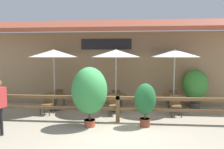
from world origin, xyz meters
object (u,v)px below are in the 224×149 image
object	(u,v)px
dining_table_near	(55,97)
potted_plant_broad_leaf	(89,91)
dining_table_far	(174,98)
chair_far_wallside	(172,97)
chair_near_wallside	(60,97)
patio_umbrella_far	(175,53)
chair_middle_streetside	(114,104)
chair_near_streetside	(47,103)
potted_plant_corner_fern	(145,101)
dining_table_middle	(116,98)
potted_plant_tall_tropical	(195,85)
chair_middle_wallside	(116,97)
chair_far_streetside	(176,104)
patio_umbrella_near	(54,54)
patio_umbrella_middle	(116,53)

from	to	relation	value
dining_table_near	potted_plant_broad_leaf	distance (m)	3.00
dining_table_far	chair_far_wallside	distance (m)	0.78
chair_near_wallside	patio_umbrella_far	xyz separation A→B (m)	(5.29, -0.48, 2.06)
chair_middle_streetside	dining_table_far	distance (m)	2.71
chair_near_streetside	chair_near_wallside	size ratio (longest dim) A/B	1.00
potted_plant_corner_fern	patio_umbrella_far	bearing A→B (deg)	58.41
dining_table_middle	chair_middle_streetside	size ratio (longest dim) A/B	1.13
chair_far_wallside	potted_plant_tall_tropical	world-z (taller)	potted_plant_tall_tropical
chair_near_streetside	dining_table_middle	xyz separation A→B (m)	(2.79, 0.85, 0.11)
chair_middle_streetside	chair_middle_wallside	bearing A→B (deg)	79.95
potted_plant_corner_fern	potted_plant_tall_tropical	xyz separation A→B (m)	(2.48, 2.94, 0.17)
chair_near_streetside	chair_far_streetside	size ratio (longest dim) A/B	1.00
patio_umbrella_far	potted_plant_broad_leaf	bearing A→B (deg)	-143.72
dining_table_far	chair_far_streetside	distance (m)	0.78
dining_table_near	dining_table_far	xyz separation A→B (m)	(5.27, 0.26, 0.00)
dining_table_middle	chair_middle_streetside	bearing A→B (deg)	-92.77
dining_table_near	dining_table_middle	bearing A→B (deg)	2.26
patio_umbrella_near	dining_table_near	xyz separation A→B (m)	(0.00, 0.00, -1.94)
chair_far_wallside	potted_plant_broad_leaf	world-z (taller)	potted_plant_broad_leaf
chair_middle_wallside	chair_middle_streetside	bearing A→B (deg)	97.22
chair_far_wallside	potted_plant_tall_tropical	size ratio (longest dim) A/B	0.47
chair_near_streetside	chair_middle_streetside	bearing A→B (deg)	6.72
patio_umbrella_near	potted_plant_corner_fern	world-z (taller)	patio_umbrella_near
chair_middle_wallside	potted_plant_broad_leaf	size ratio (longest dim) A/B	0.41
dining_table_near	chair_near_wallside	bearing A→B (deg)	91.79
dining_table_middle	dining_table_near	bearing A→B (deg)	-177.74
chair_near_wallside	potted_plant_corner_fern	bearing A→B (deg)	137.98
chair_middle_wallside	chair_far_streetside	bearing A→B (deg)	159.62
dining_table_far	chair_far_streetside	size ratio (longest dim) A/B	1.13
dining_table_far	chair_far_wallside	bearing A→B (deg)	84.91
chair_far_wallside	potted_plant_broad_leaf	distance (m)	4.66
chair_middle_streetside	chair_far_wallside	bearing A→B (deg)	22.26
dining_table_near	chair_far_wallside	distance (m)	5.44
chair_middle_streetside	chair_far_streetside	xyz separation A→B (m)	(2.50, 0.11, 0.00)
dining_table_middle	chair_far_streetside	size ratio (longest dim) A/B	1.13
chair_far_streetside	chair_far_wallside	size ratio (longest dim) A/B	1.00
chair_near_wallside	chair_far_streetside	size ratio (longest dim) A/B	1.00
chair_middle_wallside	potted_plant_corner_fern	size ratio (longest dim) A/B	0.57
chair_middle_streetside	potted_plant_tall_tropical	bearing A→B (deg)	13.57
chair_near_streetside	potted_plant_broad_leaf	bearing A→B (deg)	-30.42
patio_umbrella_far	potted_plant_broad_leaf	distance (m)	4.26
dining_table_far	potted_plant_corner_fern	world-z (taller)	potted_plant_corner_fern
dining_table_middle	potted_plant_tall_tropical	distance (m)	3.76
dining_table_middle	potted_plant_broad_leaf	world-z (taller)	potted_plant_broad_leaf
patio_umbrella_near	patio_umbrella_middle	bearing A→B (deg)	2.26
patio_umbrella_near	dining_table_middle	bearing A→B (deg)	2.26
chair_near_streetside	chair_far_streetside	world-z (taller)	same
dining_table_middle	potted_plant_corner_fern	bearing A→B (deg)	-61.10
chair_middle_wallside	potted_plant_tall_tropical	distance (m)	3.71
chair_far_streetside	potted_plant_broad_leaf	xyz separation A→B (m)	(-3.20, -1.64, 0.76)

